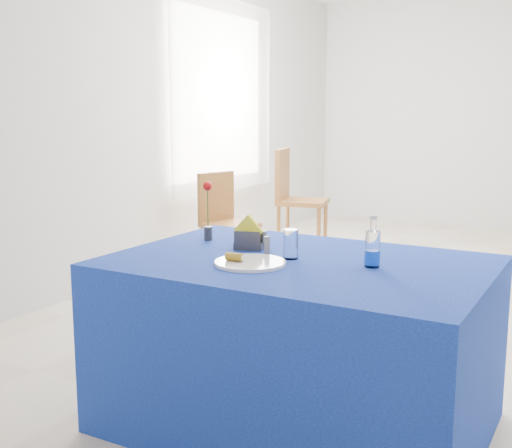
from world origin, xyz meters
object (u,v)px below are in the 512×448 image
Objects in this scene: plate at (250,263)px; blue_table at (297,343)px; chair_win_a at (224,216)px; water_bottle at (373,250)px; chair_win_b at (294,193)px.

blue_table is (0.14, 0.18, -0.39)m from plate.
plate is 2.90m from chair_win_a.
plate is 0.51m from water_bottle.
water_bottle is (0.46, 0.21, 0.06)m from plate.
plate is 1.40× the size of water_bottle.
chair_win_b is at bearing 113.40° from plate.
blue_table is at bearing -167.59° from chair_win_b.
chair_win_a is 0.85× the size of chair_win_b.
water_bottle reaches higher than blue_table.
chair_win_a is at bearing 128.99° from blue_table.
blue_table is 3.65m from chair_win_b.
plate is 0.19× the size of blue_table.
blue_table is at bearing -125.12° from chair_win_a.
chair_win_b is (-1.49, 3.44, -0.17)m from plate.
chair_win_b is at bearing 7.73° from chair_win_a.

